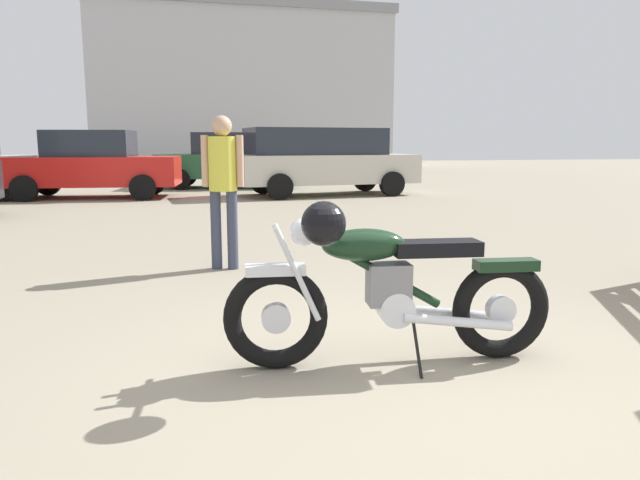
# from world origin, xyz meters

# --- Properties ---
(ground_plane) EXTENTS (80.00, 80.00, 0.00)m
(ground_plane) POSITION_xyz_m (0.00, 0.00, 0.00)
(ground_plane) COLOR gray
(vintage_motorcycle) EXTENTS (2.08, 0.73, 1.07)m
(vintage_motorcycle) POSITION_xyz_m (-0.11, 0.35, 0.49)
(vintage_motorcycle) COLOR black
(vintage_motorcycle) RESTS_ON ground_plane
(bystander) EXTENTS (0.45, 0.30, 1.66)m
(bystander) POSITION_xyz_m (-0.92, 3.44, 1.02)
(bystander) COLOR #383D51
(bystander) RESTS_ON ground_plane
(white_estate_far) EXTENTS (4.34, 2.21, 1.67)m
(white_estate_far) POSITION_xyz_m (-3.69, 12.70, 0.84)
(white_estate_far) COLOR black
(white_estate_far) RESTS_ON ground_plane
(pale_sedan_back) EXTENTS (4.88, 2.39, 1.74)m
(pale_sedan_back) POSITION_xyz_m (2.08, 12.19, 0.94)
(pale_sedan_back) COLOR black
(pale_sedan_back) RESTS_ON ground_plane
(blue_hatchback_right) EXTENTS (4.37, 2.29, 1.67)m
(blue_hatchback_right) POSITION_xyz_m (-0.18, 15.45, 0.84)
(blue_hatchback_right) COLOR black
(blue_hatchback_right) RESTS_ON ground_plane
(industrial_building) EXTENTS (17.04, 11.82, 18.88)m
(industrial_building) POSITION_xyz_m (1.71, 34.81, 4.55)
(industrial_building) COLOR #B2B2B7
(industrial_building) RESTS_ON ground_plane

